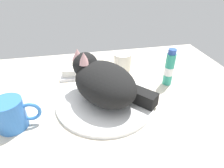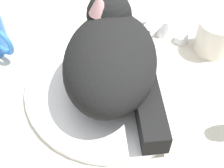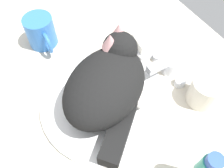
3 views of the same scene
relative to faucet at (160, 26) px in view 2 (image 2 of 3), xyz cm
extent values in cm
cube|color=beige|center=(0.00, -18.32, -4.08)|extent=(110.00, 82.50, 3.00)
cylinder|color=white|center=(0.00, -18.32, -2.01)|extent=(31.77, 31.77, 1.13)
cylinder|color=silver|center=(0.00, 0.97, -0.51)|extent=(3.60, 3.60, 4.12)
cube|color=silver|center=(0.00, -2.70, 2.55)|extent=(2.00, 7.33, 2.00)
cylinder|color=silver|center=(-4.84, 0.97, -1.68)|extent=(2.80, 2.80, 1.80)
cylinder|color=silver|center=(4.84, 0.97, -1.68)|extent=(2.80, 2.80, 1.80)
ellipsoid|color=black|center=(0.00, -18.32, 4.74)|extent=(25.01, 27.67, 12.38)
sphere|color=black|center=(-5.16, -11.42, 8.15)|extent=(11.28, 11.28, 8.31)
ellipsoid|color=white|center=(-4.36, -12.87, 6.29)|extent=(6.60, 6.93, 4.57)
cone|color=#DB9E9E|center=(-5.53, -13.76, 11.68)|extent=(5.08, 5.08, 3.74)
cube|color=black|center=(9.34, -20.34, 0.71)|extent=(12.86, 13.84, 4.32)
ellipsoid|color=white|center=(4.77, -11.17, 0.50)|extent=(5.85, 6.64, 3.89)
torus|color=#3372C6|center=(-21.80, -23.96, 1.82)|extent=(5.92, 1.00, 5.92)
cylinder|color=silver|center=(11.00, 2.55, 0.98)|extent=(7.36, 7.36, 7.12)
cube|color=white|center=(-10.38, -0.16, -1.98)|extent=(9.00, 6.40, 1.20)
cube|color=white|center=(-10.38, -0.16, 0.02)|extent=(6.81, 5.26, 2.79)
camera|label=1|loc=(-7.80, -67.31, 36.72)|focal=30.60mm
camera|label=2|loc=(21.94, -48.82, 44.75)|focal=51.15mm
camera|label=3|loc=(26.03, -31.66, 48.77)|focal=38.21mm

